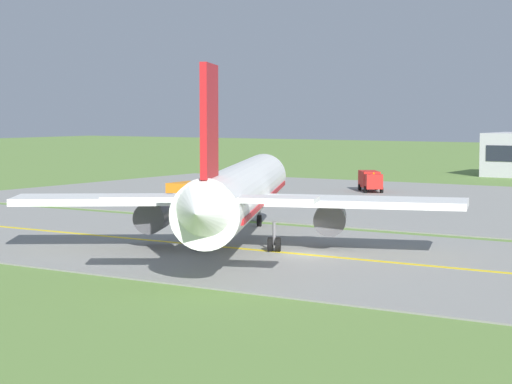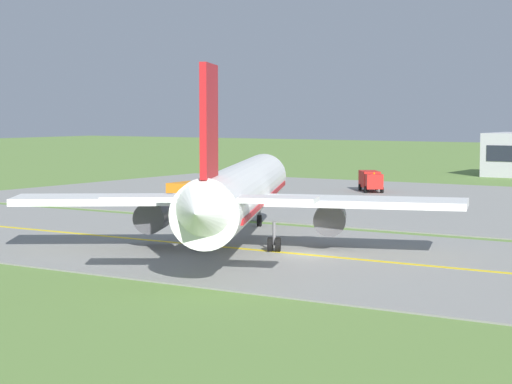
{
  "view_description": "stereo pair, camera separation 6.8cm",
  "coord_description": "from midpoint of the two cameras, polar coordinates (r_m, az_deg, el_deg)",
  "views": [
    {
      "loc": [
        33.39,
        -57.9,
        9.95
      ],
      "look_at": [
        -5.92,
        2.75,
        4.0
      ],
      "focal_mm": 68.24,
      "sensor_mm": 36.0,
      "label": 1
    },
    {
      "loc": [
        33.44,
        -57.86,
        9.95
      ],
      "look_at": [
        -5.92,
        2.75,
        4.0
      ],
      "focal_mm": 68.24,
      "sensor_mm": 36.0,
      "label": 2
    }
  ],
  "objects": [
    {
      "name": "airplane_lead",
      "position": [
        70.35,
        -0.9,
        -0.04
      ],
      "size": [
        30.56,
        36.85,
        12.7
      ],
      "color": "white",
      "rests_on": "ground"
    },
    {
      "name": "ground_plane",
      "position": [
        67.57,
        2.98,
        -3.77
      ],
      "size": [
        500.0,
        500.0,
        0.0
      ],
      "primitive_type": "plane",
      "color": "olive"
    },
    {
      "name": "service_truck_baggage",
      "position": [
        121.61,
        6.76,
        0.71
      ],
      "size": [
        5.23,
        6.04,
        2.6
      ],
      "color": "red",
      "rests_on": "ground"
    },
    {
      "name": "service_truck_catering",
      "position": [
        103.02,
        -3.86,
        0.01
      ],
      "size": [
        2.54,
        6.08,
        2.6
      ],
      "color": "orange",
      "rests_on": "ground"
    },
    {
      "name": "taxiway_centreline",
      "position": [
        67.55,
        2.98,
        -3.68
      ],
      "size": [
        220.0,
        0.6,
        0.01
      ],
      "primitive_type": "cube",
      "color": "yellow",
      "rests_on": "taxiway_strip"
    },
    {
      "name": "taxiway_strip",
      "position": [
        67.56,
        2.98,
        -3.73
      ],
      "size": [
        240.0,
        28.0,
        0.1
      ],
      "primitive_type": "cube",
      "color": "gray",
      "rests_on": "ground"
    }
  ]
}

